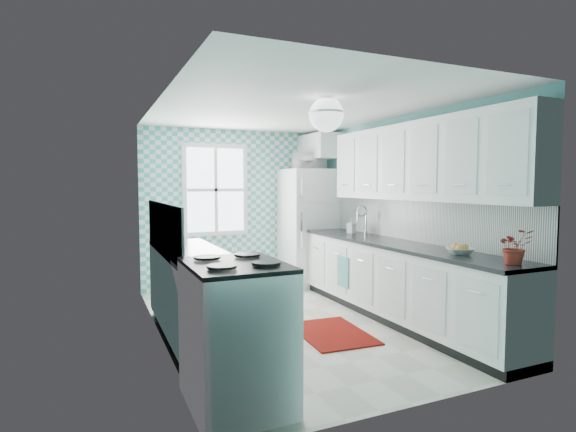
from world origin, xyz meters
name	(u,v)px	position (x,y,z in m)	size (l,w,h in m)	color
floor	(293,323)	(0.00, 0.00, -0.01)	(3.00, 4.40, 0.02)	beige
ceiling	(293,108)	(0.00, 0.00, 2.51)	(3.00, 4.40, 0.02)	white
wall_back	(236,208)	(0.00, 2.21, 1.25)	(3.00, 0.02, 2.50)	#62B1AE
wall_front	(420,238)	(0.00, -2.21, 1.25)	(3.00, 0.02, 2.50)	#62B1AE
wall_left	(160,222)	(-1.51, 0.00, 1.25)	(0.02, 4.40, 2.50)	#62B1AE
wall_right	(398,214)	(1.51, 0.00, 1.25)	(0.02, 4.40, 2.50)	#62B1AE
accent_wall	(237,208)	(0.00, 2.19, 1.25)	(3.00, 0.01, 2.50)	#4BABA6
window	(216,190)	(-0.35, 2.16, 1.55)	(1.04, 0.05, 1.44)	white
backsplash_right	(417,221)	(1.49, -0.40, 1.20)	(0.02, 3.60, 0.51)	white
backsplash_left	(163,228)	(-1.49, -0.07, 1.20)	(0.02, 2.15, 0.51)	white
upper_cabinets_right	(419,161)	(1.33, -0.60, 1.90)	(0.33, 3.20, 0.90)	white
upper_cabinet_fridge	(319,147)	(1.30, 1.83, 2.25)	(0.40, 0.74, 0.40)	white
ceiling_light	(326,115)	(0.00, -0.80, 2.32)	(0.34, 0.34, 0.35)	silver
base_cabinets_right	(397,283)	(1.20, -0.40, 0.45)	(0.60, 3.60, 0.90)	white
countertop_right	(397,244)	(1.19, -0.40, 0.92)	(0.63, 3.60, 0.04)	black
base_cabinets_left	(192,297)	(-1.20, -0.07, 0.45)	(0.60, 2.15, 0.90)	white
countertop_left	(193,253)	(-1.19, -0.07, 0.92)	(0.63, 2.15, 0.04)	black
fridge	(309,227)	(1.11, 1.79, 0.94)	(0.82, 0.81, 1.88)	white
stove	(236,332)	(-1.20, -1.62, 0.55)	(0.70, 0.87, 1.05)	silver
sink	(357,235)	(1.20, 0.50, 0.93)	(0.43, 0.36, 0.53)	silver
rug	(332,333)	(0.23, -0.54, 0.01)	(0.71, 1.01, 0.02)	maroon
dish_towel	(343,272)	(0.89, 0.34, 0.48)	(0.02, 0.27, 0.41)	#4DA8A5
fruit_bowl	(460,251)	(1.20, -1.39, 0.97)	(0.26, 0.26, 0.06)	white
potted_plant	(515,247)	(1.20, -2.02, 1.10)	(0.28, 0.24, 0.31)	#B32618
soap_bottle	(351,226)	(1.25, 0.72, 1.05)	(0.09, 0.10, 0.21)	#92AAC2
microwave	(309,161)	(1.11, 1.79, 2.01)	(0.48, 0.32, 0.26)	silver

